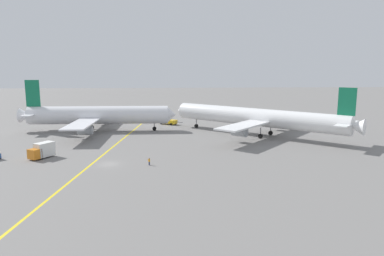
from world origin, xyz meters
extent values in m
plane|color=slate|center=(0.00, 0.00, 0.00)|extent=(600.00, 600.00, 0.00)
cube|color=yellow|center=(-2.51, 10.00, 0.00)|extent=(14.43, 119.25, 0.01)
cylinder|color=silver|center=(-9.83, 40.98, 5.26)|extent=(45.01, 6.56, 5.81)
cone|color=silver|center=(13.83, 40.58, 5.26)|extent=(2.89, 5.39, 5.34)
cone|color=silver|center=(-33.28, 41.37, 5.26)|extent=(3.68, 4.71, 4.65)
cube|color=silver|center=(-12.07, 41.01, 4.39)|extent=(7.19, 47.06, 0.44)
cube|color=silver|center=(-30.78, 41.33, 5.84)|extent=(3.42, 13.05, 0.28)
cube|color=#14724C|center=(-30.48, 41.32, 12.42)|extent=(4.41, 0.43, 8.50)
cylinder|color=#999EA3|center=(-11.29, 27.85, 2.59)|extent=(4.24, 2.67, 2.60)
cylinder|color=#999EA3|center=(-10.85, 54.14, 2.59)|extent=(4.24, 2.67, 2.60)
cylinder|color=slate|center=(-13.01, 44.43, 1.65)|extent=(0.28, 0.28, 2.00)
cylinder|color=black|center=(-13.01, 44.43, 0.65)|extent=(1.31, 0.57, 1.30)
cylinder|color=slate|center=(-13.13, 37.63, 1.65)|extent=(0.28, 0.28, 2.00)
cylinder|color=black|center=(-13.13, 37.63, 0.65)|extent=(1.31, 0.57, 1.30)
cylinder|color=slate|center=(8.14, 40.67, 1.65)|extent=(0.28, 0.28, 2.00)
cylinder|color=black|center=(8.14, 40.67, 0.65)|extent=(1.31, 0.57, 1.30)
cylinder|color=white|center=(39.13, 30.21, 5.65)|extent=(45.31, 40.96, 5.33)
cone|color=white|center=(17.34, 49.49, 5.65)|extent=(5.34, 5.52, 4.90)
cone|color=white|center=(60.76, 11.07, 5.65)|extent=(5.52, 5.58, 4.26)
cube|color=white|center=(41.22, 28.36, 4.85)|extent=(33.71, 36.92, 0.44)
cube|color=white|center=(58.89, 12.72, 6.18)|extent=(11.01, 11.86, 0.28)
cube|color=#14724C|center=(58.67, 12.92, 11.89)|extent=(3.53, 3.19, 7.14)
cylinder|color=#999EA3|center=(48.56, 38.18, 3.05)|extent=(4.87, 4.73, 2.60)
cylinder|color=#999EA3|center=(32.37, 19.88, 3.05)|extent=(4.87, 4.73, 2.60)
cylinder|color=slate|center=(39.71, 25.15, 1.95)|extent=(0.28, 0.28, 2.60)
cylinder|color=black|center=(39.71, 25.15, 0.65)|extent=(1.34, 1.27, 1.30)
cylinder|color=slate|center=(44.22, 30.25, 1.95)|extent=(0.28, 0.28, 2.60)
cylinder|color=black|center=(44.22, 30.25, 0.65)|extent=(1.34, 1.27, 1.30)
cylinder|color=slate|center=(22.41, 45.00, 1.95)|extent=(0.28, 0.28, 2.60)
cylinder|color=black|center=(22.41, 45.00, 0.65)|extent=(1.34, 1.27, 1.30)
cube|color=gold|center=(12.76, 53.04, 1.11)|extent=(6.67, 5.95, 1.31)
cube|color=#333D47|center=(11.65, 53.86, 2.21)|extent=(3.12, 3.11, 0.90)
cylinder|color=#4C4C51|center=(16.56, 50.21, 1.24)|extent=(2.69, 2.07, 0.20)
sphere|color=orange|center=(11.65, 53.86, 2.84)|extent=(0.24, 0.24, 0.24)
cylinder|color=black|center=(10.12, 53.29, 0.45)|extent=(0.90, 0.78, 0.90)
cylinder|color=black|center=(11.76, 55.49, 0.45)|extent=(0.90, 0.78, 0.90)
cylinder|color=black|center=(13.75, 50.59, 0.45)|extent=(0.90, 0.78, 0.90)
cylinder|color=black|center=(15.39, 52.79, 0.45)|extent=(0.90, 0.78, 0.90)
cylinder|color=black|center=(-25.35, 6.14, 0.30)|extent=(0.58, 0.54, 0.60)
cube|color=orange|center=(-17.06, 4.61, 1.40)|extent=(3.20, 3.14, 2.20)
cube|color=silver|center=(-15.66, 6.85, 1.90)|extent=(4.27, 4.83, 3.20)
cylinder|color=black|center=(-15.85, 5.23, 0.30)|extent=(0.49, 0.61, 0.60)
cylinder|color=black|center=(-17.03, 5.97, 0.30)|extent=(0.49, 0.61, 0.60)
cylinder|color=black|center=(-15.05, 6.50, 0.30)|extent=(0.49, 0.61, 0.60)
cylinder|color=black|center=(-16.23, 7.24, 0.30)|extent=(0.49, 0.61, 0.60)
cylinder|color=#2D3351|center=(8.75, -1.35, 0.39)|extent=(0.28, 0.28, 0.78)
cylinder|color=orange|center=(8.75, -1.35, 1.06)|extent=(0.36, 0.36, 0.55)
sphere|color=brown|center=(8.75, -1.35, 1.44)|extent=(0.21, 0.21, 0.21)
cylinder|color=#F24C19|center=(8.46, -1.25, 1.17)|extent=(0.05, 0.05, 0.40)
camera|label=1|loc=(13.12, -73.03, 20.22)|focal=32.48mm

